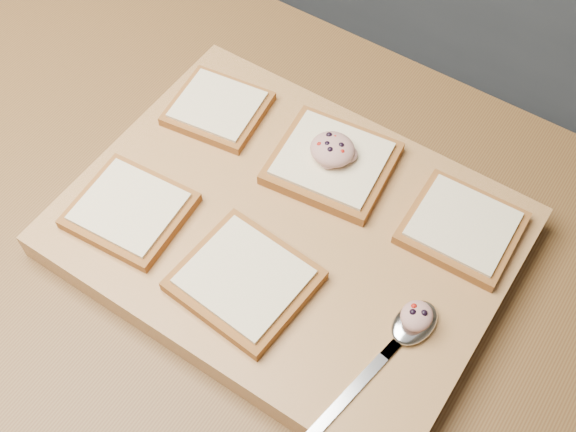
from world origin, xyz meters
name	(u,v)px	position (x,y,z in m)	size (l,w,h in m)	color
island_counter	(202,369)	(0.00, 0.00, 0.45)	(2.00, 0.80, 0.90)	slate
cutting_board	(288,232)	(0.13, 0.06, 0.92)	(0.47, 0.36, 0.04)	tan
bread_far_left	(218,108)	(-0.03, 0.15, 0.95)	(0.12, 0.11, 0.02)	#A2652A
bread_far_center	(332,162)	(0.13, 0.16, 0.95)	(0.15, 0.14, 0.02)	#A2652A
bread_far_right	(462,227)	(0.30, 0.16, 0.95)	(0.12, 0.11, 0.02)	#A2652A
bread_near_left	(130,210)	(-0.02, -0.02, 0.95)	(0.13, 0.12, 0.02)	#A2652A
bread_near_center	(244,280)	(0.14, -0.02, 0.95)	(0.14, 0.13, 0.02)	#A2652A
tuna_salad_dollop	(332,149)	(0.13, 0.16, 0.97)	(0.05, 0.05, 0.02)	tan
spoon	(406,332)	(0.30, 0.02, 0.94)	(0.06, 0.19, 0.01)	silver
spoon_salad	(417,316)	(0.31, 0.03, 0.96)	(0.03, 0.03, 0.02)	tan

